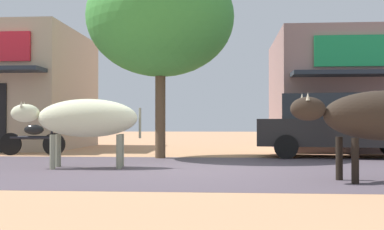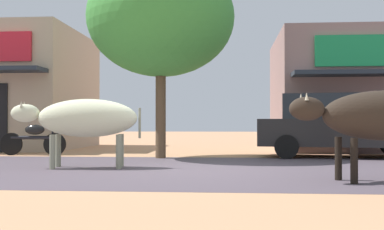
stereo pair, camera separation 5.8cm
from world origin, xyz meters
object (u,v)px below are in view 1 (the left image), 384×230
(roadside_tree, at_px, (160,18))
(parked_hatchback_car, at_px, (337,125))
(cow_near_brown, at_px, (85,119))
(parked_motorcycle, at_px, (33,138))

(roadside_tree, relative_size, parked_hatchback_car, 1.16)
(parked_hatchback_car, relative_size, cow_near_brown, 1.73)
(parked_motorcycle, distance_m, cow_near_brown, 4.38)
(roadside_tree, relative_size, parked_motorcycle, 2.73)
(parked_hatchback_car, relative_size, parked_motorcycle, 2.36)
(roadside_tree, xyz_separation_m, parked_motorcycle, (-3.63, 0.72, -3.11))
(roadside_tree, height_order, parked_hatchback_car, roadside_tree)
(roadside_tree, xyz_separation_m, parked_hatchback_car, (4.56, 0.63, -2.74))
(cow_near_brown, bearing_deg, parked_motorcycle, 125.39)
(parked_motorcycle, relative_size, cow_near_brown, 0.73)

